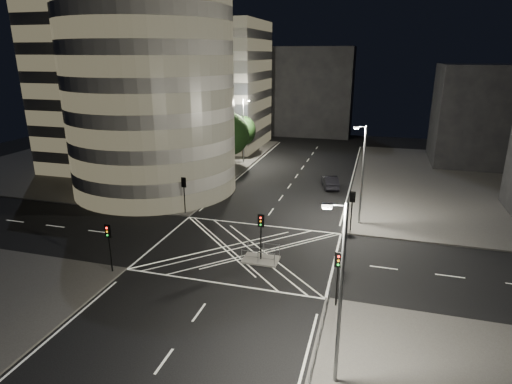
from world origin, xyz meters
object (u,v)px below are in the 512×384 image
(street_lamp_left_near, at_px, (197,154))
(sedan, at_px, (330,182))
(street_lamp_right_near, at_px, (340,291))
(street_lamp_right_far, at_px, (362,172))
(street_lamp_left_far, at_px, (244,129))
(traffic_signal_nr, at_px, (338,269))
(traffic_signal_nl, at_px, (109,239))
(traffic_signal_fr, at_px, (352,204))
(traffic_signal_fl, at_px, (184,189))
(central_island, at_px, (261,260))
(traffic_signal_island, at_px, (261,229))

(street_lamp_left_near, relative_size, sedan, 2.02)
(street_lamp_left_near, height_order, street_lamp_right_near, same)
(street_lamp_right_far, bearing_deg, street_lamp_left_far, 131.94)
(traffic_signal_nr, relative_size, sedan, 0.81)
(traffic_signal_nl, xyz_separation_m, traffic_signal_fr, (17.60, 13.60, 0.00))
(traffic_signal_fl, height_order, traffic_signal_nl, same)
(central_island, relative_size, street_lamp_left_far, 0.30)
(central_island, xyz_separation_m, sedan, (3.20, 22.31, 0.74))
(central_island, relative_size, street_lamp_left_near, 0.30)
(traffic_signal_island, xyz_separation_m, street_lamp_right_near, (7.44, -12.50, 2.63))
(traffic_signal_fr, distance_m, street_lamp_left_near, 19.14)
(traffic_signal_nl, xyz_separation_m, street_lamp_left_near, (-0.64, 18.80, 2.63))
(traffic_signal_nl, relative_size, sedan, 0.81)
(traffic_signal_nl, bearing_deg, traffic_signal_island, 26.14)
(central_island, relative_size, traffic_signal_nl, 0.75)
(street_lamp_left_near, xyz_separation_m, street_lamp_right_far, (18.87, -3.00, 0.00))
(traffic_signal_fr, bearing_deg, sedan, 104.42)
(street_lamp_left_near, bearing_deg, traffic_signal_fr, -15.92)
(traffic_signal_fl, distance_m, street_lamp_right_near, 27.79)
(traffic_signal_fr, distance_m, traffic_signal_nr, 13.60)
(traffic_signal_fr, relative_size, sedan, 0.81)
(traffic_signal_fr, distance_m, street_lamp_right_far, 3.48)
(traffic_signal_fr, distance_m, street_lamp_left_far, 29.63)
(traffic_signal_nr, height_order, sedan, traffic_signal_nr)
(traffic_signal_fl, bearing_deg, traffic_signal_fr, 0.00)
(central_island, height_order, sedan, sedan)
(traffic_signal_fr, distance_m, street_lamp_right_near, 20.97)
(sedan, bearing_deg, street_lamp_right_near, 82.09)
(street_lamp_left_near, bearing_deg, traffic_signal_nr, -45.87)
(traffic_signal_island, bearing_deg, street_lamp_right_far, 54.70)
(sedan, bearing_deg, traffic_signal_nl, 48.27)
(traffic_signal_nl, height_order, traffic_signal_island, same)
(street_lamp_left_far, distance_m, street_lamp_right_far, 28.23)
(traffic_signal_nr, distance_m, street_lamp_left_far, 41.15)
(traffic_signal_fl, bearing_deg, street_lamp_right_near, -48.76)
(traffic_signal_fl, relative_size, traffic_signal_nr, 1.00)
(traffic_signal_island, distance_m, street_lamp_left_near, 17.89)
(traffic_signal_fl, bearing_deg, central_island, -37.54)
(street_lamp_left_far, xyz_separation_m, sedan, (14.63, -9.19, -4.73))
(traffic_signal_fl, bearing_deg, traffic_signal_nl, -90.00)
(street_lamp_left_far, bearing_deg, traffic_signal_nl, -89.01)
(street_lamp_right_near, bearing_deg, traffic_signal_nr, 95.04)
(traffic_signal_fl, height_order, traffic_signal_island, same)
(central_island, xyz_separation_m, street_lamp_left_far, (-11.44, 31.50, 5.47))
(traffic_signal_nr, relative_size, street_lamp_left_near, 0.40)
(traffic_signal_fl, bearing_deg, traffic_signal_nr, -37.69)
(street_lamp_left_far, distance_m, sedan, 17.91)
(street_lamp_left_far, relative_size, street_lamp_right_near, 1.00)
(traffic_signal_island, bearing_deg, traffic_signal_nr, -37.93)
(traffic_signal_fr, height_order, street_lamp_right_near, street_lamp_right_near)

